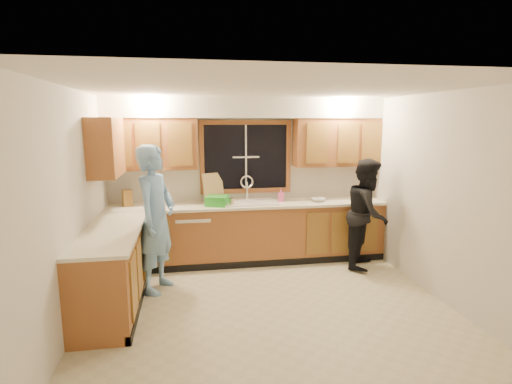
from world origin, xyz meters
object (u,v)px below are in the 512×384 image
Objects in this scene: dish_crate at (217,201)px; bowl at (319,200)px; woman at (368,213)px; soap_bottle at (281,195)px; sink at (249,207)px; dishwasher at (193,238)px; stove at (103,289)px; man at (156,219)px; knife_block at (127,198)px.

bowl is (1.58, 0.04, -0.04)m from dish_crate.
woman is 1.33m from soap_bottle.
woman is at bearing -16.92° from sink.
bowl is at bearing -2.85° from sink.
sink is at bearing 11.38° from dish_crate.
dishwasher is 0.69m from dish_crate.
dishwasher is 1.50m from soap_bottle.
stove is at bearing -134.61° from sink.
dishwasher is at bearing 178.83° from bowl.
man is 6.07× the size of dish_crate.
bowl reaches higher than stove.
man is 1.08m from knife_block.
man is at bearing -153.36° from soap_bottle.
sink reaches higher than knife_block.
bowl is at bearing -25.58° from knife_block.
stove is at bearing -141.02° from soap_bottle.
knife_block is 1.08× the size of bowl.
soap_bottle is at bearing 5.64° from sink.
sink is 0.96× the size of stove.
bowl is (1.94, -0.04, 0.54)m from dishwasher.
bowl is (2.89, -0.15, -0.09)m from knife_block.
sink is 0.46× the size of man.
soap_bottle is at bearing -40.64° from man.
knife_block is 0.78× the size of dish_crate.
sink is 1.05× the size of dishwasher.
woman reaches higher than dishwasher.
dish_crate is at bearing -178.42° from bowl.
knife_block is 1.32m from dish_crate.
soap_bottle is at bearing 97.21° from woman.
man is at bearing 129.58° from woman.
sink reaches higher than bowl.
stove is 3.75× the size of knife_block.
soap_bottle reaches higher than stove.
sink is at bearing 105.98° from woman.
knife_block is (-0.48, 0.97, 0.10)m from man.
man reaches higher than dishwasher.
knife_block reaches higher than soap_bottle.
woman reaches higher than stove.
dishwasher is 2.66× the size of dish_crate.
bowl is (0.58, -0.11, -0.07)m from soap_bottle.
man is at bearing -86.29° from knife_block.
soap_bottle reaches higher than dish_crate.
sink is at bearing -25.69° from knife_block.
soap_bottle reaches higher than dishwasher.
sink is 1.78m from woman.
man is at bearing 63.15° from stove.
knife_block reaches higher than dishwasher.
dish_crate is (-2.19, 0.42, 0.18)m from woman.
sink is 2.60m from stove.
sink is at bearing 0.99° from dishwasher.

